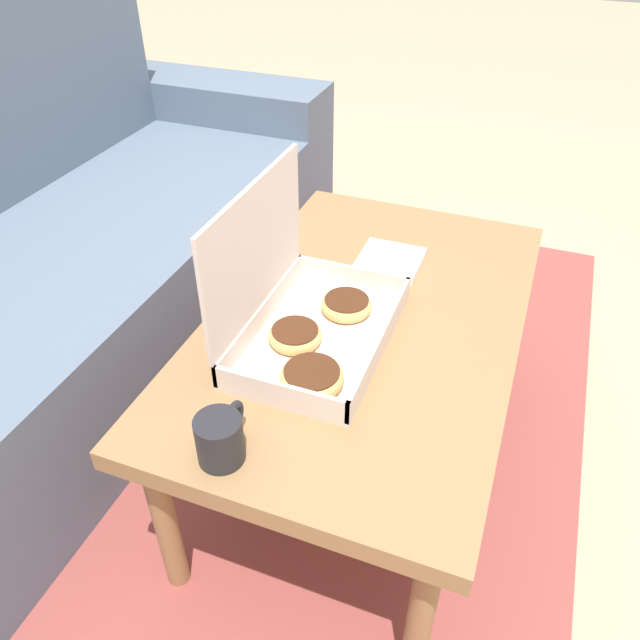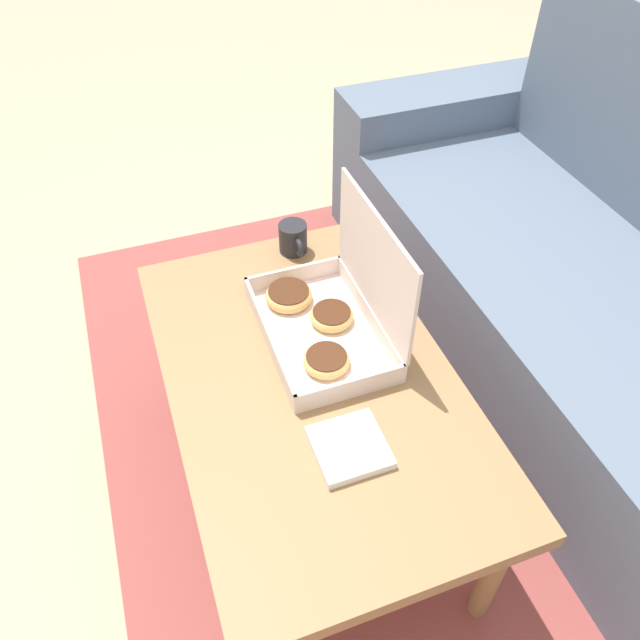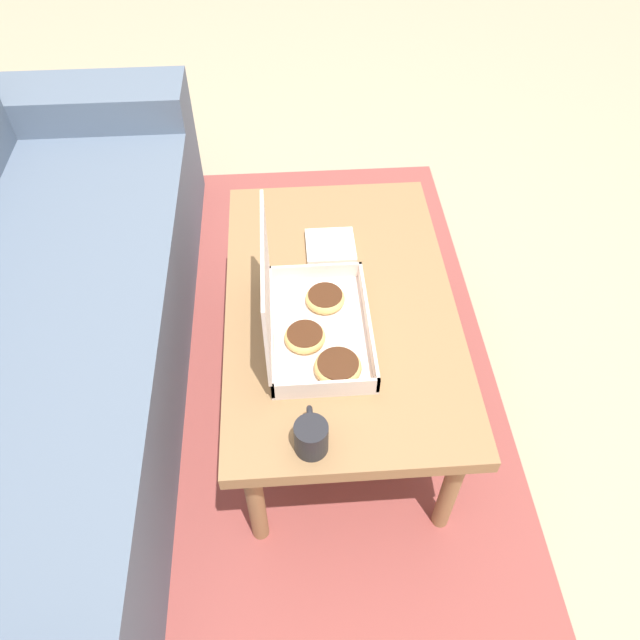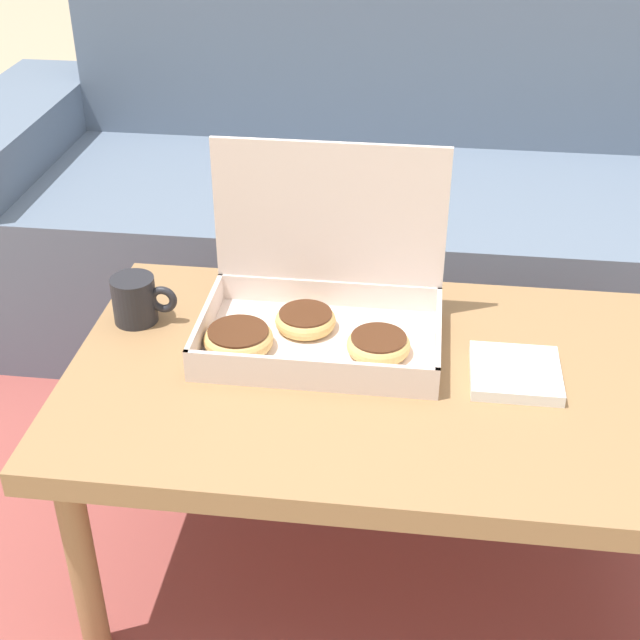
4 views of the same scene
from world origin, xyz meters
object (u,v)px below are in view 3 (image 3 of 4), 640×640
object	(u,v)px
coffee_table	(340,312)
coffee_mug	(311,436)
couch	(2,349)
pastry_box	(310,323)

from	to	relation	value
coffee_table	coffee_mug	size ratio (longest dim) A/B	8.88
couch	coffee_mug	world-z (taller)	couch
coffee_table	coffee_mug	bearing A→B (deg)	166.63
couch	pastry_box	size ratio (longest dim) A/B	5.71
couch	coffee_mug	distance (m)	0.93
couch	coffee_table	distance (m)	0.92
coffee_table	pastry_box	bearing A→B (deg)	144.67
pastry_box	coffee_table	bearing A→B (deg)	-35.33
pastry_box	coffee_mug	world-z (taller)	pastry_box
pastry_box	couch	bearing A→B (deg)	81.81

